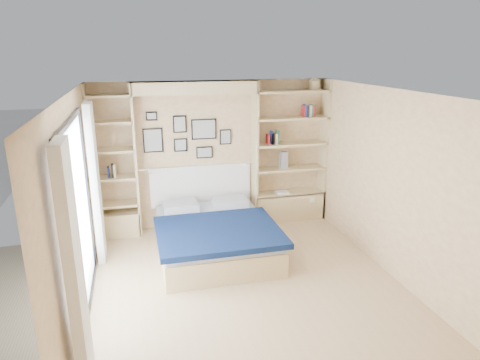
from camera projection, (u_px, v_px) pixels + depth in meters
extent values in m
plane|color=tan|center=(246.00, 285.00, 5.64)|extent=(4.50, 4.50, 0.00)
plane|color=#DDB882|center=(213.00, 154.00, 7.36)|extent=(4.00, 0.00, 4.00)
plane|color=#DDB882|center=(325.00, 291.00, 3.19)|extent=(4.00, 0.00, 4.00)
plane|color=#DDB882|center=(75.00, 210.00, 4.80)|extent=(0.00, 4.50, 4.50)
plane|color=#DDB882|center=(390.00, 184.00, 5.74)|extent=(0.00, 4.50, 4.50)
plane|color=white|center=(247.00, 93.00, 4.91)|extent=(4.50, 4.50, 0.00)
cube|color=#D2B981|center=(136.00, 161.00, 6.89)|extent=(0.04, 0.35, 2.50)
cube|color=#D2B981|center=(255.00, 154.00, 7.36)|extent=(0.04, 0.35, 2.50)
cube|color=#D2B981|center=(195.00, 88.00, 6.79)|extent=(2.00, 0.35, 0.20)
cube|color=#D2B981|center=(323.00, 150.00, 7.66)|extent=(0.04, 0.35, 2.50)
cube|color=#D2B981|center=(91.00, 164.00, 6.73)|extent=(0.04, 0.35, 2.50)
cube|color=#D2B981|center=(288.00, 206.00, 7.80)|extent=(1.30, 0.35, 0.50)
cube|color=#D2B981|center=(119.00, 224.00, 7.11)|extent=(0.70, 0.35, 0.40)
cube|color=black|center=(68.00, 123.00, 4.52)|extent=(0.04, 2.08, 0.06)
cube|color=black|center=(89.00, 304.00, 5.17)|extent=(0.04, 2.08, 0.06)
cube|color=black|center=(68.00, 264.00, 3.91)|extent=(0.04, 0.06, 2.20)
cube|color=black|center=(87.00, 194.00, 5.80)|extent=(0.04, 0.06, 2.20)
cube|color=silver|center=(78.00, 220.00, 4.85)|extent=(0.01, 2.00, 2.20)
cube|color=white|center=(74.00, 272.00, 3.65)|extent=(0.10, 0.45, 2.30)
cube|color=white|center=(95.00, 184.00, 6.07)|extent=(0.10, 0.45, 2.30)
cube|color=#D2B981|center=(289.00, 193.00, 7.73)|extent=(1.30, 0.35, 0.04)
cube|color=#D2B981|center=(290.00, 169.00, 7.60)|extent=(1.30, 0.35, 0.04)
cube|color=#D2B981|center=(291.00, 144.00, 7.47)|extent=(1.30, 0.35, 0.04)
cube|color=#D2B981|center=(291.00, 118.00, 7.34)|extent=(1.30, 0.35, 0.04)
cube|color=#D2B981|center=(292.00, 92.00, 7.21)|extent=(1.30, 0.35, 0.04)
cube|color=#D2B981|center=(117.00, 204.00, 7.01)|extent=(0.70, 0.35, 0.04)
cube|color=#D2B981|center=(115.00, 178.00, 6.88)|extent=(0.70, 0.35, 0.04)
cube|color=#D2B981|center=(112.00, 151.00, 6.75)|extent=(0.70, 0.35, 0.04)
cube|color=#D2B981|center=(110.00, 122.00, 6.62)|extent=(0.70, 0.35, 0.04)
cube|color=#D2B981|center=(107.00, 96.00, 6.50)|extent=(0.70, 0.35, 0.04)
cube|color=#D2B981|center=(214.00, 241.00, 6.52)|extent=(1.65, 2.06, 0.36)
cube|color=#A7ABB6|center=(214.00, 227.00, 6.45)|extent=(1.61, 2.02, 0.10)
cube|color=#0A183A|center=(218.00, 232.00, 6.11)|extent=(1.75, 1.44, 0.08)
cube|color=#A7ABB6|center=(181.00, 206.00, 7.00)|extent=(0.57, 0.41, 0.12)
cube|color=#A7ABB6|center=(230.00, 202.00, 7.19)|extent=(0.57, 0.41, 0.12)
cube|color=white|center=(201.00, 185.00, 7.43)|extent=(1.75, 0.04, 0.70)
cube|color=black|center=(153.00, 140.00, 7.01)|extent=(0.32, 0.02, 0.40)
cube|color=gray|center=(153.00, 141.00, 7.00)|extent=(0.28, 0.01, 0.36)
cube|color=black|center=(180.00, 124.00, 7.05)|extent=(0.22, 0.02, 0.28)
cube|color=gray|center=(180.00, 124.00, 7.04)|extent=(0.18, 0.01, 0.24)
cube|color=black|center=(181.00, 145.00, 7.15)|extent=(0.22, 0.02, 0.22)
cube|color=gray|center=(181.00, 145.00, 7.14)|extent=(0.18, 0.01, 0.18)
cube|color=black|center=(204.00, 129.00, 7.17)|extent=(0.42, 0.02, 0.34)
cube|color=gray|center=(204.00, 129.00, 7.16)|extent=(0.38, 0.01, 0.30)
cube|color=black|center=(204.00, 152.00, 7.29)|extent=(0.28, 0.02, 0.20)
cube|color=gray|center=(205.00, 152.00, 7.28)|extent=(0.24, 0.01, 0.16)
cube|color=black|center=(226.00, 137.00, 7.30)|extent=(0.20, 0.02, 0.26)
cube|color=gray|center=(226.00, 137.00, 7.29)|extent=(0.16, 0.01, 0.22)
cube|color=black|center=(151.00, 116.00, 6.90)|extent=(0.18, 0.02, 0.14)
cube|color=gray|center=(152.00, 116.00, 6.89)|extent=(0.14, 0.01, 0.10)
cylinder|color=silver|center=(145.00, 170.00, 6.89)|extent=(0.20, 0.02, 0.02)
cone|color=white|center=(152.00, 171.00, 6.92)|extent=(0.13, 0.12, 0.15)
cylinder|color=silver|center=(248.00, 163.00, 7.30)|extent=(0.20, 0.02, 0.02)
cone|color=white|center=(242.00, 165.00, 7.28)|extent=(0.13, 0.12, 0.15)
cube|color=#A51E1E|center=(268.00, 139.00, 7.34)|extent=(0.02, 0.15, 0.17)
cube|color=navy|center=(271.00, 137.00, 7.34)|extent=(0.03, 0.15, 0.22)
cube|color=black|center=(272.00, 139.00, 7.35)|extent=(0.03, 0.15, 0.18)
cube|color=tan|center=(276.00, 139.00, 7.37)|extent=(0.04, 0.15, 0.18)
cube|color=#275837|center=(277.00, 137.00, 7.37)|extent=(0.03, 0.15, 0.24)
cube|color=#A51E1E|center=(303.00, 111.00, 7.35)|extent=(0.02, 0.15, 0.19)
cube|color=navy|center=(305.00, 111.00, 7.35)|extent=(0.03, 0.15, 0.21)
cube|color=#BFB28C|center=(309.00, 111.00, 7.37)|extent=(0.04, 0.15, 0.19)
cube|color=#26593F|center=(311.00, 110.00, 7.38)|extent=(0.03, 0.15, 0.20)
cube|color=#A51E1E|center=(313.00, 111.00, 7.39)|extent=(0.03, 0.15, 0.20)
cube|color=navy|center=(108.00, 172.00, 6.83)|extent=(0.02, 0.15, 0.17)
cube|color=black|center=(113.00, 171.00, 6.84)|extent=(0.03, 0.15, 0.21)
cube|color=#BFB28C|center=(115.00, 170.00, 6.84)|extent=(0.03, 0.15, 0.22)
cube|color=#D2B981|center=(314.00, 85.00, 7.27)|extent=(0.13, 0.13, 0.15)
cone|color=#D2B981|center=(315.00, 78.00, 7.23)|extent=(0.20, 0.20, 0.08)
cube|color=slate|center=(284.00, 160.00, 7.52)|extent=(0.12, 0.12, 0.30)
cube|color=white|center=(282.00, 192.00, 7.64)|extent=(0.22, 0.16, 0.03)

